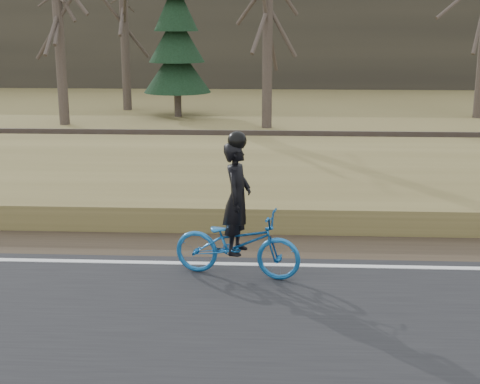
{
  "coord_description": "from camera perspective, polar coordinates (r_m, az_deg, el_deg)",
  "views": [
    {
      "loc": [
        -4.44,
        -9.18,
        3.56
      ],
      "look_at": [
        -4.95,
        0.5,
        1.1
      ],
      "focal_mm": 50.0,
      "sensor_mm": 36.0,
      "label": 1
    }
  ],
  "objects": [
    {
      "name": "ballast",
      "position": [
        18.05,
        17.21,
        2.95
      ],
      "size": [
        120.0,
        3.0,
        0.45
      ],
      "primitive_type": "cube",
      "color": "slate",
      "rests_on": "ground"
    },
    {
      "name": "railroad",
      "position": [
        18.0,
        17.28,
        3.89
      ],
      "size": [
        120.0,
        2.4,
        0.29
      ],
      "color": "black",
      "rests_on": "ballast"
    },
    {
      "name": "treeline_backdrop",
      "position": [
        39.43,
        9.72,
        13.22
      ],
      "size": [
        120.0,
        4.0,
        6.0
      ],
      "primitive_type": "cube",
      "color": "#383328",
      "rests_on": "ground"
    },
    {
      "name": "cyclist",
      "position": [
        9.39,
        -0.24,
        -3.41
      ],
      "size": [
        1.91,
        0.99,
        2.08
      ],
      "rotation": [
        0.0,
        0.0,
        1.37
      ],
      "color": "#175BA0",
      "rests_on": "road"
    },
    {
      "name": "bare_tree_far_left",
      "position": [
        24.81,
        -15.27,
        14.16
      ],
      "size": [
        0.36,
        0.36,
        7.48
      ],
      "primitive_type": "cylinder",
      "color": "brown",
      "rests_on": "ground"
    },
    {
      "name": "bare_tree_left",
      "position": [
        28.59,
        -9.88,
        14.53
      ],
      "size": [
        0.36,
        0.36,
        7.62
      ],
      "primitive_type": "cylinder",
      "color": "brown",
      "rests_on": "ground"
    },
    {
      "name": "bare_tree_near_left",
      "position": [
        23.26,
        2.38,
        14.37
      ],
      "size": [
        0.36,
        0.36,
        7.25
      ],
      "primitive_type": "cylinder",
      "color": "brown",
      "rests_on": "ground"
    },
    {
      "name": "conifer",
      "position": [
        26.23,
        -5.45,
        12.85
      ],
      "size": [
        2.6,
        2.6,
        6.25
      ],
      "color": "brown",
      "rests_on": "ground"
    }
  ]
}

